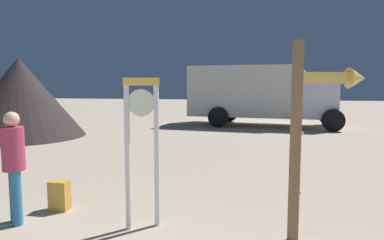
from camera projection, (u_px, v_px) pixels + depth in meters
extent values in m
cylinder|color=silver|center=(128.00, 159.00, 4.54)|extent=(0.07, 0.07, 1.91)
cylinder|color=silver|center=(157.00, 157.00, 4.66)|extent=(0.07, 0.07, 1.91)
cube|color=yellow|center=(141.00, 82.00, 4.49)|extent=(0.45, 0.29, 0.10)
cylinder|color=#E1F1D2|center=(141.00, 103.00, 4.55)|extent=(0.33, 0.20, 0.36)
cube|color=black|center=(141.00, 103.00, 4.57)|extent=(0.07, 0.05, 0.07)
cube|color=black|center=(141.00, 103.00, 4.57)|extent=(0.04, 0.03, 0.13)
cube|color=#896545|center=(295.00, 143.00, 4.16)|extent=(0.13, 0.13, 2.43)
cube|color=#FFCE63|center=(326.00, 78.00, 4.13)|extent=(0.60, 0.24, 0.14)
cone|color=#FFCE63|center=(357.00, 78.00, 4.19)|extent=(0.29, 0.31, 0.25)
sphere|color=#FFE990|center=(300.00, 192.00, 4.24)|extent=(0.04, 0.04, 0.04)
sphere|color=#F1E187|center=(302.00, 133.00, 4.16)|extent=(0.04, 0.04, 0.04)
sphere|color=#FEDD95|center=(304.00, 72.00, 4.08)|extent=(0.04, 0.04, 0.04)
cylinder|color=teal|center=(16.00, 198.00, 4.72)|extent=(0.14, 0.14, 0.75)
cylinder|color=teal|center=(15.00, 195.00, 4.85)|extent=(0.14, 0.14, 0.75)
cylinder|color=#B33757|center=(13.00, 149.00, 4.71)|extent=(0.30, 0.30, 0.60)
sphere|color=#E3B096|center=(11.00, 119.00, 4.67)|extent=(0.21, 0.21, 0.21)
cube|color=gold|center=(60.00, 195.00, 5.31)|extent=(0.28, 0.20, 0.45)
cube|color=gold|center=(64.00, 197.00, 5.44)|extent=(0.20, 0.04, 0.20)
cube|color=silver|center=(242.00, 91.00, 16.11)|extent=(4.89, 2.86, 2.27)
cube|color=silver|center=(316.00, 96.00, 15.19)|extent=(2.00, 2.39, 1.88)
cube|color=black|center=(338.00, 87.00, 14.89)|extent=(0.26, 1.84, 0.83)
cylinder|color=black|center=(333.00, 120.00, 13.98)|extent=(0.92, 0.36, 0.90)
cylinder|color=black|center=(329.00, 115.00, 16.21)|extent=(0.92, 0.36, 0.90)
cylinder|color=black|center=(218.00, 117.00, 15.36)|extent=(0.92, 0.36, 0.90)
cylinder|color=black|center=(229.00, 113.00, 17.59)|extent=(0.92, 0.36, 0.90)
cone|color=#2C2423|center=(20.00, 97.00, 12.55)|extent=(4.48, 4.48, 2.85)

